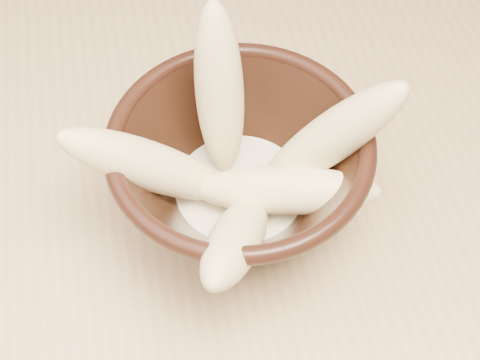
% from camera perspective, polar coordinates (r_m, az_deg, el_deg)
% --- Properties ---
extents(table, '(1.20, 0.80, 0.75)m').
position_cam_1_polar(table, '(0.64, -17.84, -5.30)').
color(table, tan).
rests_on(table, ground).
extents(bowl, '(0.19, 0.19, 0.10)m').
position_cam_1_polar(bowl, '(0.48, 0.00, 0.58)').
color(bowl, black).
rests_on(bowl, table).
extents(milk_puddle, '(0.11, 0.11, 0.01)m').
position_cam_1_polar(milk_puddle, '(0.51, 0.00, -1.04)').
color(milk_puddle, beige).
rests_on(milk_puddle, bowl).
extents(banana_upright, '(0.04, 0.07, 0.14)m').
position_cam_1_polar(banana_upright, '(0.47, -1.75, 7.47)').
color(banana_upright, '#E0C384').
rests_on(banana_upright, bowl).
extents(banana_left, '(0.13, 0.04, 0.11)m').
position_cam_1_polar(banana_left, '(0.46, -7.75, 1.21)').
color(banana_left, '#E0C384').
rests_on(banana_left, bowl).
extents(banana_right, '(0.12, 0.06, 0.13)m').
position_cam_1_polar(banana_right, '(0.46, 7.68, 3.52)').
color(banana_right, '#E0C384').
rests_on(banana_right, bowl).
extents(banana_across, '(0.14, 0.07, 0.05)m').
position_cam_1_polar(banana_across, '(0.47, 3.88, -0.88)').
color(banana_across, '#E0C384').
rests_on(banana_across, bowl).
extents(banana_front, '(0.09, 0.13, 0.10)m').
position_cam_1_polar(banana_front, '(0.44, -0.33, -5.10)').
color(banana_front, '#E0C384').
rests_on(banana_front, bowl).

